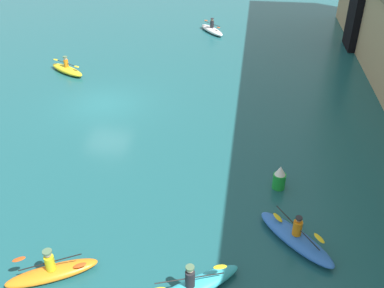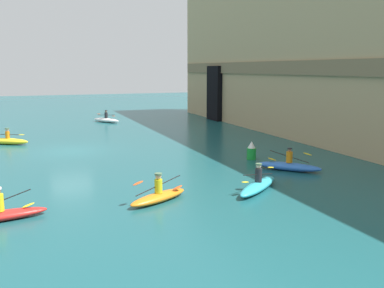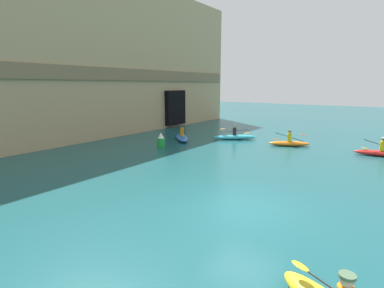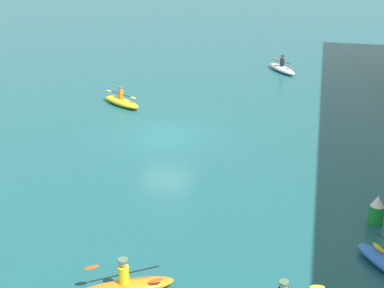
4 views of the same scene
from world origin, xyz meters
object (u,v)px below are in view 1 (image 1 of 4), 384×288
at_px(kayak_yellow, 67,69).
at_px(kayak_white, 212,30).
at_px(kayak_blue, 296,238).
at_px(kayak_orange, 52,272).
at_px(marker_buoy, 279,178).

bearing_deg(kayak_yellow, kayak_white, 81.75).
relative_size(kayak_yellow, kayak_blue, 0.99).
height_order(kayak_orange, marker_buoy, kayak_orange).
bearing_deg(kayak_blue, kayak_white, 149.01).
relative_size(kayak_yellow, marker_buoy, 2.78).
height_order(kayak_yellow, marker_buoy, kayak_yellow).
height_order(kayak_yellow, kayak_blue, kayak_blue).
bearing_deg(kayak_yellow, kayak_blue, -12.01).
height_order(kayak_white, kayak_orange, kayak_white).
height_order(kayak_white, kayak_yellow, kayak_white).
xyz_separation_m(kayak_white, kayak_orange, (25.71, -2.36, -0.01)).
distance_m(kayak_orange, marker_buoy, 9.15).
distance_m(kayak_white, kayak_orange, 25.81).
xyz_separation_m(kayak_orange, kayak_yellow, (-15.92, -5.99, 0.02)).
bearing_deg(kayak_orange, kayak_white, 56.52).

